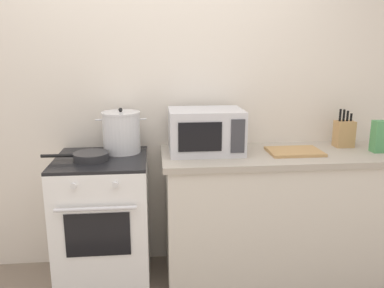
# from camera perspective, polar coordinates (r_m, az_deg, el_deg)

# --- Properties ---
(back_wall) EXTENTS (4.40, 0.10, 2.50)m
(back_wall) POSITION_cam_1_polar(r_m,az_deg,el_deg) (2.93, 0.19, 6.49)
(back_wall) COLOR silver
(back_wall) RESTS_ON ground_plane
(lower_cabinet_right) EXTENTS (1.64, 0.56, 0.88)m
(lower_cabinet_right) POSITION_cam_1_polar(r_m,az_deg,el_deg) (2.94, 12.81, -10.28)
(lower_cabinet_right) COLOR beige
(lower_cabinet_right) RESTS_ON ground_plane
(countertop_right) EXTENTS (1.70, 0.60, 0.04)m
(countertop_right) POSITION_cam_1_polar(r_m,az_deg,el_deg) (2.79, 13.30, -1.59)
(countertop_right) COLOR #ADA393
(countertop_right) RESTS_ON lower_cabinet_right
(stove) EXTENTS (0.60, 0.64, 0.92)m
(stove) POSITION_cam_1_polar(r_m,az_deg,el_deg) (2.80, -12.65, -11.11)
(stove) COLOR white
(stove) RESTS_ON ground_plane
(stock_pot) EXTENTS (0.34, 0.26, 0.31)m
(stock_pot) POSITION_cam_1_polar(r_m,az_deg,el_deg) (2.73, -10.24, 1.71)
(stock_pot) COLOR silver
(stock_pot) RESTS_ON stove
(frying_pan) EXTENTS (0.43, 0.23, 0.05)m
(frying_pan) POSITION_cam_1_polar(r_m,az_deg,el_deg) (2.60, -14.65, -1.76)
(frying_pan) COLOR #28282B
(frying_pan) RESTS_ON stove
(microwave) EXTENTS (0.50, 0.37, 0.30)m
(microwave) POSITION_cam_1_polar(r_m,az_deg,el_deg) (2.68, 2.01, 1.90)
(microwave) COLOR silver
(microwave) RESTS_ON countertop_right
(cutting_board) EXTENTS (0.36, 0.26, 0.02)m
(cutting_board) POSITION_cam_1_polar(r_m,az_deg,el_deg) (2.78, 14.71, -1.06)
(cutting_board) COLOR tan
(cutting_board) RESTS_ON countertop_right
(knife_block) EXTENTS (0.13, 0.10, 0.28)m
(knife_block) POSITION_cam_1_polar(r_m,az_deg,el_deg) (3.05, 21.28, 1.45)
(knife_block) COLOR tan
(knife_block) RESTS_ON countertop_right
(pasta_box) EXTENTS (0.08, 0.08, 0.22)m
(pasta_box) POSITION_cam_1_polar(r_m,az_deg,el_deg) (2.99, 25.53, 0.99)
(pasta_box) COLOR #4C9356
(pasta_box) RESTS_ON countertop_right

